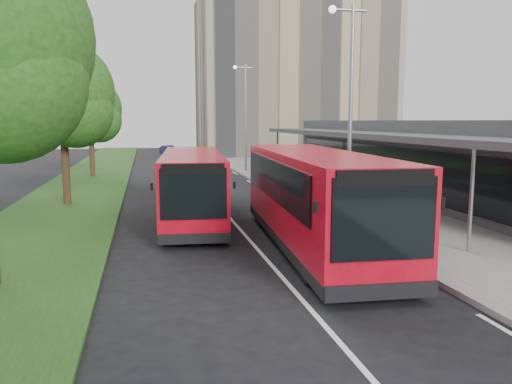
% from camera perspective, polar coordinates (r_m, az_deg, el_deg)
% --- Properties ---
extents(ground, '(120.00, 120.00, 0.00)m').
position_cam_1_polar(ground, '(16.46, -0.48, -5.83)').
color(ground, black).
rests_on(ground, ground).
extents(pavement, '(5.00, 80.00, 0.15)m').
position_cam_1_polar(pavement, '(37.03, 2.16, 2.08)').
color(pavement, slate).
rests_on(pavement, ground).
extents(grass_verge, '(5.00, 80.00, 0.10)m').
position_cam_1_polar(grass_verge, '(36.03, -18.28, 1.47)').
color(grass_verge, '#1A4215').
rests_on(grass_verge, ground).
extents(lane_centre_line, '(0.12, 70.00, 0.01)m').
position_cam_1_polar(lane_centre_line, '(31.06, -6.25, 0.74)').
color(lane_centre_line, silver).
rests_on(lane_centre_line, ground).
extents(kerb_dashes, '(0.12, 56.00, 0.01)m').
position_cam_1_polar(kerb_dashes, '(35.48, -1.65, 1.71)').
color(kerb_dashes, silver).
rests_on(kerb_dashes, ground).
extents(office_block, '(22.00, 12.00, 18.00)m').
position_cam_1_polar(office_block, '(60.38, 4.34, 12.88)').
color(office_block, tan).
rests_on(office_block, ground).
extents(station_building, '(7.70, 26.00, 4.00)m').
position_cam_1_polar(station_building, '(27.62, 18.47, 3.70)').
color(station_building, '#333335').
rests_on(station_building, ground).
extents(tree_mid, '(4.77, 4.77, 7.66)m').
position_cam_1_polar(tree_mid, '(24.97, -21.31, 9.82)').
color(tree_mid, '#362015').
rests_on(tree_mid, ground).
extents(tree_far, '(4.36, 4.36, 6.95)m').
position_cam_1_polar(tree_far, '(36.87, -18.44, 8.52)').
color(tree_far, '#362015').
rests_on(tree_far, ground).
extents(lamp_post_near, '(1.44, 0.28, 8.00)m').
position_cam_1_polar(lamp_post_near, '(19.15, 10.55, 10.22)').
color(lamp_post_near, gray).
rests_on(lamp_post_near, pavement).
extents(lamp_post_far, '(1.44, 0.28, 8.00)m').
position_cam_1_polar(lamp_post_far, '(38.36, -1.32, 9.24)').
color(lamp_post_far, gray).
rests_on(lamp_post_far, pavement).
extents(bus_main, '(3.36, 10.80, 3.02)m').
position_cam_1_polar(bus_main, '(15.64, 6.73, -0.85)').
color(bus_main, red).
rests_on(bus_main, ground).
extents(bus_second, '(3.22, 9.76, 2.71)m').
position_cam_1_polar(bus_second, '(20.10, -7.26, 0.69)').
color(bus_second, red).
rests_on(bus_second, ground).
extents(litter_bin, '(0.53, 0.53, 0.93)m').
position_cam_1_polar(litter_bin, '(27.49, 5.96, 1.06)').
color(litter_bin, '#362616').
rests_on(litter_bin, pavement).
extents(bollard, '(0.16, 0.16, 0.85)m').
position_cam_1_polar(bollard, '(35.87, 1.84, 2.69)').
color(bollard, '#FFAF0D').
rests_on(bollard, pavement).
extents(car_near, '(2.01, 3.91, 1.27)m').
position_cam_1_polar(car_near, '(54.72, -7.63, 4.56)').
color(car_near, '#510B0E').
rests_on(car_near, ground).
extents(car_far, '(2.26, 3.48, 1.08)m').
position_cam_1_polar(car_far, '(60.63, -9.95, 4.76)').
color(car_far, navy).
rests_on(car_far, ground).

